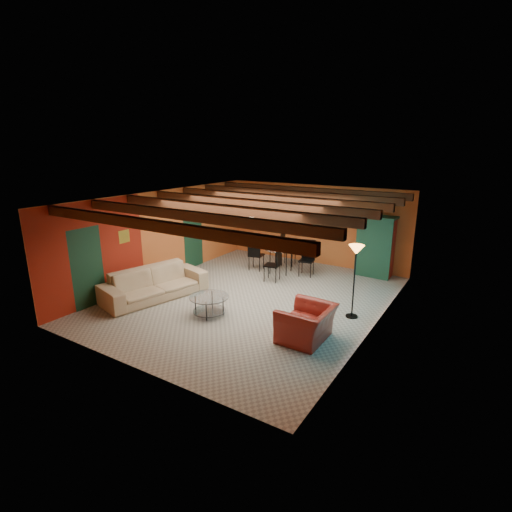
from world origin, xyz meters
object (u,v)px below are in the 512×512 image
Objects in this scene: dining_table at (281,256)px; armoire at (375,247)px; sofa at (155,283)px; vase at (281,235)px; floor_lamp at (354,282)px; coffee_table at (209,305)px; potted_plant at (379,210)px; armchair at (307,323)px.

dining_table is 1.18× the size of armoire.
vase is (1.85, 3.69, 0.83)m from sofa.
floor_lamp is 9.10× the size of vase.
coffee_table is 2.05× the size of potted_plant.
sofa is at bearing 176.89° from coffee_table.
sofa is at bearing -161.77° from floor_lamp.
armchair is 0.53× the size of dining_table.
potted_plant reaches higher than floor_lamp.
floor_lamp reaches higher than dining_table.
potted_plant reaches higher than coffee_table.
dining_table is (1.85, 3.69, 0.16)m from sofa.
coffee_table is at bearing -116.30° from potted_plant.
sofa is 6.92m from potted_plant.
potted_plant is at bearing 97.57° from floor_lamp.
floor_lamp is at bearing -33.97° from dining_table.
vase is (-2.63, 3.70, 0.86)m from armchair.
coffee_table is at bearing -113.93° from armoire.
floor_lamp is (0.45, 1.63, 0.52)m from armchair.
armoire is 1.03× the size of floor_lamp.
vase is (-0.10, 3.80, 0.99)m from coffee_table.
dining_table is 11.08× the size of vase.
armchair is at bearing -54.61° from dining_table.
potted_plant reaches higher than dining_table.
armchair is 0.65× the size of floor_lamp.
armoire is (4.47, 5.01, 0.52)m from sofa.
dining_table reaches higher than armchair.
coffee_table is 0.44× the size of dining_table.
sofa is at bearing -129.41° from armoire.
dining_table is 4.69× the size of potted_plant.
floor_lamp is at bearing 164.84° from armchair.
sofa is 4.21m from vase.
armoire is 3.97× the size of potted_plant.
vase reaches higher than dining_table.
vase is at bearing -153.41° from potted_plant.
dining_table is 0.67m from vase.
armoire is (2.63, 1.31, 0.36)m from dining_table.
armoire reaches higher than vase.
coffee_table is 3.93m from vase.
potted_plant is (-0.45, 3.39, 1.18)m from floor_lamp.
floor_lamp is (0.45, -3.39, -0.03)m from armoire.
sofa is 6.73m from armoire.
potted_plant is at bearing 26.59° from dining_table.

